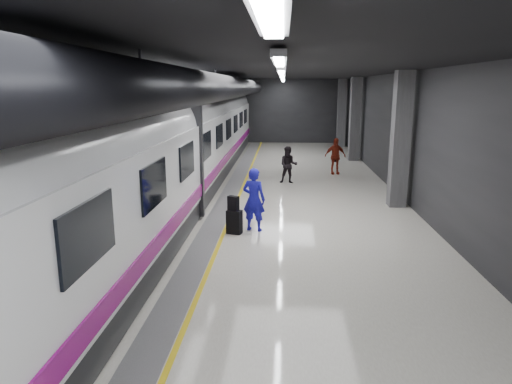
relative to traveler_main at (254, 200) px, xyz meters
name	(u,v)px	position (x,y,z in m)	size (l,w,h in m)	color
ground	(260,220)	(0.13, 1.03, -0.90)	(40.00, 40.00, 0.00)	white
platform_hall	(253,101)	(-0.16, 1.99, 2.64)	(10.02, 40.02, 4.51)	black
train	(153,152)	(-3.12, 1.03, 1.17)	(3.05, 38.00, 4.05)	black
traveler_main	(254,200)	(0.00, 0.00, 0.00)	(0.65, 0.43, 1.79)	#1F1CD5
suitcase_main	(234,222)	(-0.52, -0.33, -0.57)	(0.40, 0.26, 0.66)	black
shoulder_bag	(233,203)	(-0.54, -0.32, -0.04)	(0.30, 0.16, 0.40)	black
traveler_far_a	(288,165)	(1.03, 6.55, -0.12)	(0.76, 0.59, 1.56)	black
traveler_far_b	(335,156)	(3.21, 8.83, -0.06)	(0.98, 0.41, 1.68)	maroon
suitcase_far	(335,157)	(3.62, 12.40, -0.63)	(0.36, 0.23, 0.53)	black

